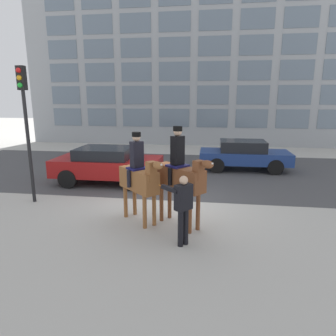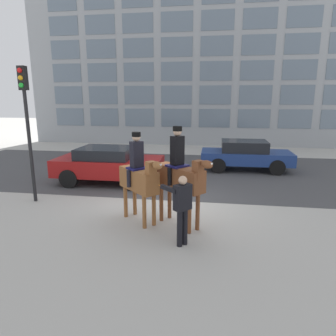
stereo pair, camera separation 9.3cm
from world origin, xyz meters
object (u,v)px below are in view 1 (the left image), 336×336
(mounted_horse_lead, at_px, (139,177))
(street_car_near_lane, at_px, (107,164))
(traffic_light, at_px, (25,114))
(pedestrian_bystander, at_px, (183,205))
(mounted_horse_companion, at_px, (180,175))
(street_car_far_lane, at_px, (244,154))

(mounted_horse_lead, relative_size, street_car_near_lane, 0.59)
(traffic_light, bearing_deg, pedestrian_bystander, -24.10)
(mounted_horse_companion, bearing_deg, traffic_light, -154.05)
(street_car_near_lane, bearing_deg, street_car_far_lane, 29.02)
(street_car_far_lane, height_order, traffic_light, traffic_light)
(pedestrian_bystander, relative_size, street_car_near_lane, 0.40)
(traffic_light, bearing_deg, mounted_horse_companion, -13.59)
(mounted_horse_companion, xyz_separation_m, traffic_light, (-5.02, 1.21, 1.49))
(mounted_horse_companion, distance_m, street_car_far_lane, 7.33)
(pedestrian_bystander, height_order, street_car_near_lane, pedestrian_bystander)
(mounted_horse_companion, relative_size, pedestrian_bystander, 1.59)
(pedestrian_bystander, bearing_deg, traffic_light, 18.89)
(pedestrian_bystander, bearing_deg, street_car_near_lane, -11.24)
(traffic_light, bearing_deg, street_car_near_lane, 56.41)
(street_car_near_lane, relative_size, street_car_far_lane, 1.00)
(mounted_horse_companion, height_order, street_car_far_lane, mounted_horse_companion)
(mounted_horse_lead, distance_m, mounted_horse_companion, 1.14)
(pedestrian_bystander, bearing_deg, mounted_horse_companion, -38.08)
(pedestrian_bystander, distance_m, traffic_light, 6.00)
(street_car_near_lane, xyz_separation_m, street_car_far_lane, (5.69, 3.15, -0.03))
(mounted_horse_companion, height_order, street_car_near_lane, mounted_horse_companion)
(pedestrian_bystander, xyz_separation_m, street_car_far_lane, (2.18, 8.02, -0.24))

